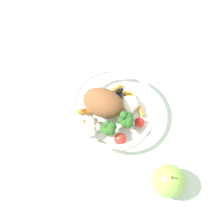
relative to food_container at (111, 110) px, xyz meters
The scene contains 4 objects.
ground_plane 0.03m from the food_container, 161.94° to the right, with size 2.40×2.40×0.00m, color silver.
food_container is the anchor object (origin of this frame).
loose_apple 0.21m from the food_container, 124.66° to the left, with size 0.07×0.07×0.09m.
folded_napkin 0.19m from the food_container, 90.14° to the right, with size 0.15×0.12×0.01m, color white.
Camera 1 is at (0.02, 0.29, 0.77)m, focal length 53.48 mm.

